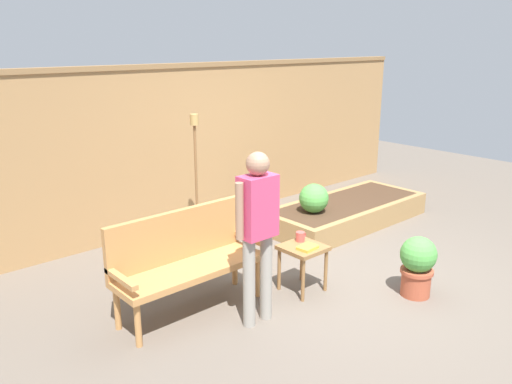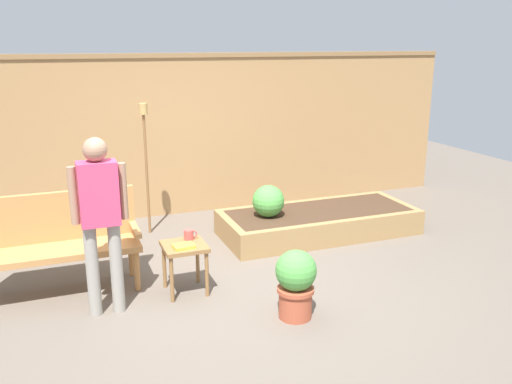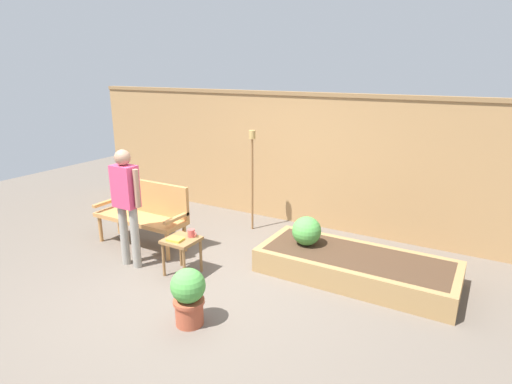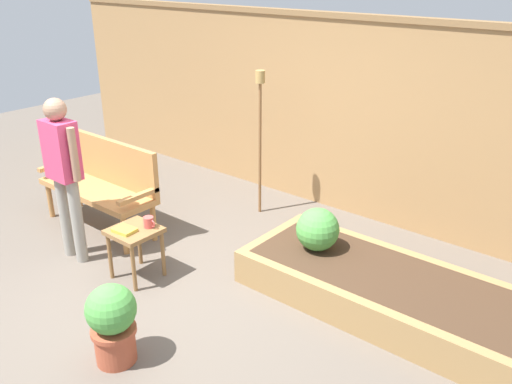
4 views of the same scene
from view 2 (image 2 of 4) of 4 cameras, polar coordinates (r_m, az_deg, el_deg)
The scene contains 11 objects.
ground_plane at distance 5.27m, azimuth -2.62°, elevation -10.35°, with size 14.00×14.00×0.00m, color #60564C.
fence_back at distance 7.35m, azimuth -9.18°, elevation 5.92°, with size 8.40×0.14×2.16m.
garden_bench at distance 5.41m, azimuth -20.05°, elevation -4.36°, with size 1.44×0.48×0.94m.
side_table at distance 5.13m, azimuth -7.54°, elevation -6.36°, with size 0.40×0.40×0.48m.
cup_on_table at distance 5.20m, azimuth -7.08°, elevation -4.49°, with size 0.13×0.09×0.10m.
book_on_table at distance 5.02m, azimuth -7.62°, elevation -5.69°, with size 0.19×0.14×0.03m, color gold.
potted_boxwood at distance 4.67m, azimuth 4.22°, elevation -9.39°, with size 0.35×0.35×0.61m.
raised_planter_bed at distance 6.74m, azimuth 6.62°, elevation -3.15°, with size 2.40×1.00×0.30m.
shrub_near_bench at distance 6.37m, azimuth 1.31°, elevation -0.96°, with size 0.38×0.38×0.38m.
tiki_torch at distance 6.61m, azimuth -11.61°, elevation 4.88°, with size 0.10×0.10×1.61m.
person_by_bench at distance 4.71m, azimuth -16.13°, elevation -1.98°, with size 0.47×0.20×1.56m.
Camera 2 is at (-1.47, -4.50, 2.31)m, focal length 37.93 mm.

